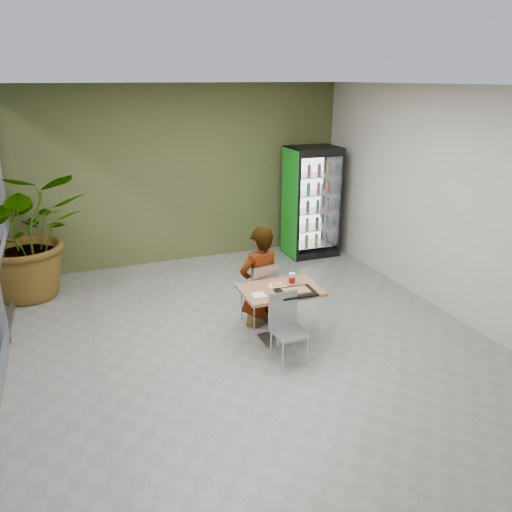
{
  "coord_description": "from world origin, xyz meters",
  "views": [
    {
      "loc": [
        -2.04,
        -5.37,
        3.29
      ],
      "look_at": [
        0.25,
        0.56,
        1.0
      ],
      "focal_mm": 35.0,
      "sensor_mm": 36.0,
      "label": 1
    }
  ],
  "objects_px": {
    "chair_near": "(286,322)",
    "soda_cup": "(292,279)",
    "seated_woman": "(260,287)",
    "beverage_fridge": "(312,202)",
    "dining_table": "(280,304)",
    "chair_far": "(262,289)",
    "cafeteria_tray": "(296,292)",
    "potted_plant": "(27,235)"
  },
  "relations": [
    {
      "from": "cafeteria_tray",
      "to": "chair_far",
      "type": "bearing_deg",
      "value": 102.56
    },
    {
      "from": "soda_cup",
      "to": "potted_plant",
      "type": "xyz_separation_m",
      "value": [
        -3.22,
        2.71,
        0.18
      ]
    },
    {
      "from": "chair_near",
      "to": "soda_cup",
      "type": "relative_size",
      "value": 5.46
    },
    {
      "from": "dining_table",
      "to": "soda_cup",
      "type": "xyz_separation_m",
      "value": [
        0.19,
        0.06,
        0.29
      ]
    },
    {
      "from": "chair_far",
      "to": "beverage_fridge",
      "type": "xyz_separation_m",
      "value": [
        2.0,
        2.44,
        0.51
      ]
    },
    {
      "from": "soda_cup",
      "to": "dining_table",
      "type": "bearing_deg",
      "value": -163.27
    },
    {
      "from": "chair_far",
      "to": "potted_plant",
      "type": "xyz_separation_m",
      "value": [
        -2.99,
        2.24,
        0.47
      ]
    },
    {
      "from": "chair_far",
      "to": "soda_cup",
      "type": "bearing_deg",
      "value": 105.73
    },
    {
      "from": "potted_plant",
      "to": "chair_near",
      "type": "bearing_deg",
      "value": -47.75
    },
    {
      "from": "cafeteria_tray",
      "to": "potted_plant",
      "type": "relative_size",
      "value": 0.24
    },
    {
      "from": "seated_woman",
      "to": "soda_cup",
      "type": "height_order",
      "value": "seated_woman"
    },
    {
      "from": "dining_table",
      "to": "chair_far",
      "type": "distance_m",
      "value": 0.52
    },
    {
      "from": "soda_cup",
      "to": "cafeteria_tray",
      "type": "distance_m",
      "value": 0.28
    },
    {
      "from": "cafeteria_tray",
      "to": "potted_plant",
      "type": "height_order",
      "value": "potted_plant"
    },
    {
      "from": "beverage_fridge",
      "to": "potted_plant",
      "type": "xyz_separation_m",
      "value": [
        -4.98,
        -0.2,
        -0.03
      ]
    },
    {
      "from": "chair_far",
      "to": "soda_cup",
      "type": "distance_m",
      "value": 0.6
    },
    {
      "from": "dining_table",
      "to": "seated_woman",
      "type": "bearing_deg",
      "value": 96.08
    },
    {
      "from": "potted_plant",
      "to": "seated_woman",
      "type": "bearing_deg",
      "value": -36.52
    },
    {
      "from": "chair_near",
      "to": "seated_woman",
      "type": "bearing_deg",
      "value": 84.89
    },
    {
      "from": "soda_cup",
      "to": "potted_plant",
      "type": "distance_m",
      "value": 4.21
    },
    {
      "from": "chair_near",
      "to": "soda_cup",
      "type": "height_order",
      "value": "soda_cup"
    },
    {
      "from": "chair_near",
      "to": "soda_cup",
      "type": "distance_m",
      "value": 0.67
    },
    {
      "from": "dining_table",
      "to": "chair_far",
      "type": "bearing_deg",
      "value": 94.64
    },
    {
      "from": "beverage_fridge",
      "to": "chair_far",
      "type": "bearing_deg",
      "value": -128.44
    },
    {
      "from": "chair_far",
      "to": "chair_near",
      "type": "distance_m",
      "value": 0.97
    },
    {
      "from": "beverage_fridge",
      "to": "chair_near",
      "type": "bearing_deg",
      "value": -120.45
    },
    {
      "from": "soda_cup",
      "to": "beverage_fridge",
      "type": "relative_size",
      "value": 0.08
    },
    {
      "from": "cafeteria_tray",
      "to": "soda_cup",
      "type": "bearing_deg",
      "value": 75.74
    },
    {
      "from": "seated_woman",
      "to": "cafeteria_tray",
      "type": "height_order",
      "value": "seated_woman"
    },
    {
      "from": "seated_woman",
      "to": "cafeteria_tray",
      "type": "relative_size",
      "value": 3.62
    },
    {
      "from": "chair_far",
      "to": "chair_near",
      "type": "xyz_separation_m",
      "value": [
        -0.07,
        -0.97,
        -0.03
      ]
    },
    {
      "from": "seated_woman",
      "to": "potted_plant",
      "type": "bearing_deg",
      "value": -47.33
    },
    {
      "from": "beverage_fridge",
      "to": "potted_plant",
      "type": "relative_size",
      "value": 1.03
    },
    {
      "from": "cafeteria_tray",
      "to": "dining_table",
      "type": "bearing_deg",
      "value": 119.73
    },
    {
      "from": "dining_table",
      "to": "soda_cup",
      "type": "bearing_deg",
      "value": 16.73
    },
    {
      "from": "cafeteria_tray",
      "to": "potted_plant",
      "type": "distance_m",
      "value": 4.34
    },
    {
      "from": "chair_far",
      "to": "soda_cup",
      "type": "relative_size",
      "value": 5.77
    },
    {
      "from": "chair_near",
      "to": "potted_plant",
      "type": "xyz_separation_m",
      "value": [
        -2.91,
        3.21,
        0.5
      ]
    },
    {
      "from": "dining_table",
      "to": "beverage_fridge",
      "type": "xyz_separation_m",
      "value": [
        1.95,
        2.96,
        0.5
      ]
    },
    {
      "from": "seated_woman",
      "to": "dining_table",
      "type": "bearing_deg",
      "value": 85.27
    },
    {
      "from": "seated_woman",
      "to": "beverage_fridge",
      "type": "bearing_deg",
      "value": -140.85
    },
    {
      "from": "cafeteria_tray",
      "to": "beverage_fridge",
      "type": "distance_m",
      "value": 3.67
    }
  ]
}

